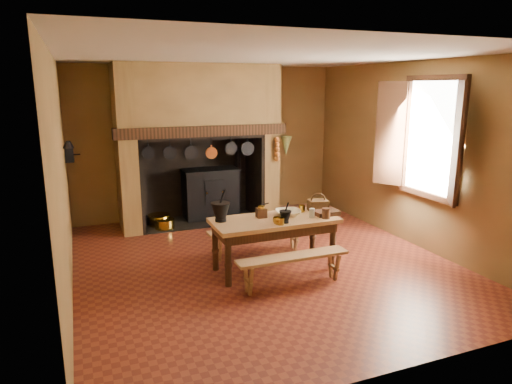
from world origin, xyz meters
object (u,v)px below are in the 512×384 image
Objects in this scene: coffee_grinder at (261,212)px; wicker_basket at (318,205)px; iron_range at (211,193)px; mixing_bowl at (288,213)px; bench_front at (293,263)px; work_table at (274,227)px.

wicker_basket is at bearing 4.36° from coffee_grinder.
mixing_bowl is (0.31, -2.68, 0.28)m from iron_range.
bench_front is at bearing -125.49° from wicker_basket.
work_table is 0.64m from bench_front.
wicker_basket is (0.81, -2.59, 0.32)m from iron_range.
iron_range is at bearing 91.49° from coffee_grinder.
iron_range is at bearing 117.88° from wicker_basket.
iron_range is 2.73m from wicker_basket.
mixing_bowl is (0.22, 0.62, 0.46)m from bench_front.
mixing_bowl is 1.12× the size of wicker_basket.
coffee_grinder is at bearing -167.90° from wicker_basket.
bench_front is 4.82× the size of wicker_basket.
coffee_grinder is 0.58× the size of mixing_bowl.
bench_front is (0.08, -3.30, -0.18)m from iron_range.
work_table is 1.15× the size of bench_front.
coffee_grinder is 0.66× the size of wicker_basket.
bench_front is at bearing -88.53° from iron_range.
work_table is 5.56× the size of wicker_basket.
wicker_basket is at bearing 44.08° from bench_front.
wicker_basket is (0.87, 0.03, 0.01)m from coffee_grinder.
wicker_basket is at bearing -72.55° from iron_range.
iron_range is 2.71m from mixing_bowl.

